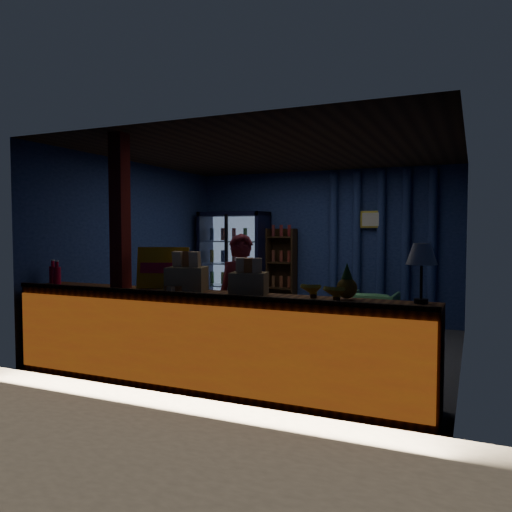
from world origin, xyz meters
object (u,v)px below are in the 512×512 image
(green_chair, at_px, (374,312))
(table_lamp, at_px, (422,256))
(pastry_tray, at_px, (178,290))
(shopkeeper, at_px, (242,303))

(green_chair, height_order, table_lamp, table_lamp)
(pastry_tray, relative_size, table_lamp, 0.81)
(pastry_tray, xyz_separation_m, table_lamp, (2.33, 0.17, 0.38))
(shopkeeper, relative_size, green_chair, 2.18)
(shopkeeper, xyz_separation_m, green_chair, (0.95, 2.70, -0.45))
(shopkeeper, height_order, green_chair, shopkeeper)
(shopkeeper, bearing_deg, green_chair, 58.68)
(shopkeeper, distance_m, pastry_tray, 0.80)
(shopkeeper, height_order, pastry_tray, shopkeeper)
(green_chair, xyz_separation_m, table_lamp, (0.98, -3.19, 1.03))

